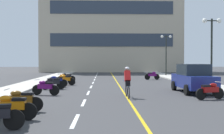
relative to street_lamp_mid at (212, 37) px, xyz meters
The scene contains 30 objects.
ground_plane 8.96m from the street_lamp_mid, 151.13° to the left, with size 140.00×140.00×0.00m, color #38383A.
curb_left 16.32m from the street_lamp_mid, 154.20° to the left, with size 2.40×72.00×0.12m, color #B7B2A8.
curb_right 7.88m from the street_lamp_mid, 89.08° to the left, with size 2.40×72.00×0.12m, color #B7B2A8.
lane_dash_1 14.85m from the street_lamp_mid, 129.33° to the right, with size 0.14×2.20×0.01m, color silver.
lane_dash_2 12.15m from the street_lamp_mid, 142.04° to the right, with size 0.14×2.20×0.01m, color silver.
lane_dash_3 10.34m from the street_lamp_mid, 161.22° to the right, with size 0.14×2.20×0.01m, color silver.
lane_dash_4 9.91m from the street_lamp_mid, behind, with size 0.14×2.20×0.01m, color silver.
lane_dash_5 11.02m from the street_lamp_mid, 151.63° to the left, with size 0.14×2.20×0.01m, color silver.
lane_dash_6 13.30m from the street_lamp_mid, 135.58° to the left, with size 0.14×2.20×0.01m, color silver.
lane_dash_7 16.25m from the street_lamp_mid, 125.15° to the left, with size 0.14×2.20×0.01m, color silver.
lane_dash_8 19.58m from the street_lamp_mid, 118.26° to the left, with size 0.14×2.20×0.01m, color silver.
lane_dash_9 23.12m from the street_lamp_mid, 113.50° to the left, with size 0.14×2.20×0.01m, color silver.
lane_dash_10 26.79m from the street_lamp_mid, 110.05° to the left, with size 0.14×2.20×0.01m, color silver.
lane_dash_11 30.55m from the street_lamp_mid, 107.45° to the left, with size 0.14×2.20×0.01m, color silver.
centre_line_yellow 10.45m from the street_lamp_mid, 134.71° to the left, with size 0.12×66.00×0.01m, color gold.
office_building 33.68m from the street_lamp_mid, 101.49° to the left, with size 25.77×9.37×19.08m.
street_lamp_mid is the anchor object (origin of this frame).
street_lamp_far 15.97m from the street_lamp_mid, 89.06° to the left, with size 1.46×0.36×5.33m.
parked_car_near 4.92m from the street_lamp_mid, 127.92° to the right, with size 1.97×4.22×1.82m.
motorcycle_2 16.08m from the street_lamp_mid, 135.67° to the right, with size 1.70×0.60×0.92m.
motorcycle_3 15.19m from the street_lamp_mid, 140.22° to the right, with size 1.70×0.60×0.92m.
motorcycle_4 7.52m from the street_lamp_mid, 112.34° to the right, with size 1.66×0.73×0.92m.
motorcycle_5 12.73m from the street_lamp_mid, 160.17° to the right, with size 1.67×0.68×0.92m.
motorcycle_6 12.21m from the street_lamp_mid, behind, with size 1.66×0.74×0.92m.
motorcycle_7 12.25m from the street_lamp_mid, behind, with size 1.67×0.69×0.92m.
motorcycle_8 12.04m from the street_lamp_mid, 167.61° to the left, with size 1.66×0.74×0.92m.
motorcycle_9 12.68m from the street_lamp_mid, 161.29° to the left, with size 1.70×0.60×0.92m.
motorcycle_10 13.45m from the street_lamp_mid, 153.63° to the left, with size 1.70×0.60×0.92m.
motorcycle_11 9.96m from the street_lamp_mid, 107.85° to the left, with size 1.68×0.64×0.92m.
cyclist_rider 9.17m from the street_lamp_mid, 141.81° to the right, with size 0.42×1.77×1.71m.
Camera 1 is at (-1.05, -3.16, 2.01)m, focal length 43.76 mm.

